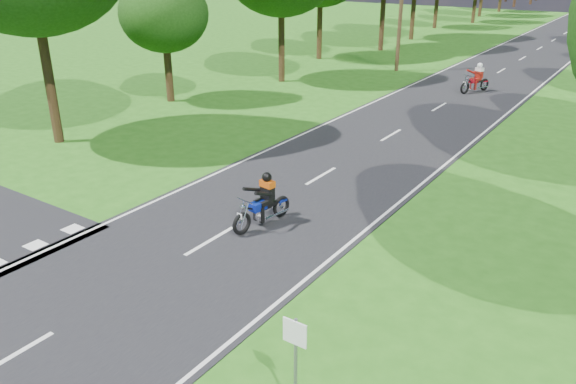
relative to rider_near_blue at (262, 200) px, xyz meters
The scene contains 7 objects.
ground 3.76m from the rider_near_blue, 99.65° to the right, with size 160.00×160.00×0.00m, color #255C15.
main_road 46.39m from the rider_near_blue, 90.76° to the left, with size 7.00×140.00×0.02m, color black.
road_markings 44.52m from the rider_near_blue, 90.97° to the left, with size 7.40×140.00×0.01m.
telegraph_pole 25.47m from the rider_near_blue, 105.18° to the left, with size 1.20×0.26×8.00m.
road_sign 7.47m from the rider_near_blue, 49.07° to the right, with size 0.45×0.07×2.00m.
rider_near_blue is the anchor object (origin of this frame).
rider_far_red 20.85m from the rider_near_blue, 90.48° to the left, with size 0.66×1.99×1.66m, color #A50C1A, non-canonical shape.
Camera 1 is at (9.59, -8.26, 7.39)m, focal length 35.00 mm.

